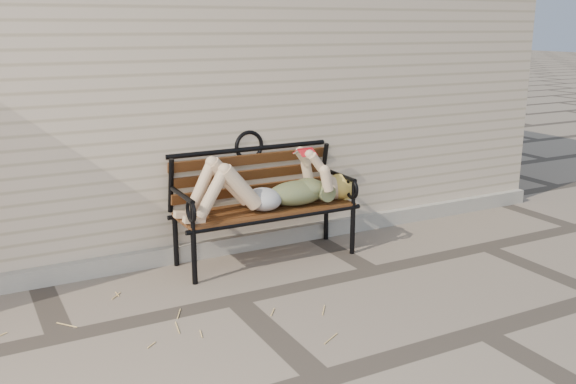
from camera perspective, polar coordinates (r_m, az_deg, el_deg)
ground at (r=4.87m, az=-4.66°, el=-9.55°), size 80.00×80.00×0.00m
house_wall at (r=7.31m, az=-14.48°, el=10.35°), size 8.00×4.00×3.00m
foundation_strip at (r=5.68m, az=-8.59°, el=-5.23°), size 8.00×0.10×0.15m
garden_bench at (r=5.56m, az=-2.44°, el=0.28°), size 1.69×0.67×1.09m
reading_woman at (r=5.44m, az=-1.70°, el=0.36°), size 1.59×0.36×0.50m
straw_scatter at (r=4.47m, az=-7.42°, el=-11.83°), size 2.42×1.53×0.01m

